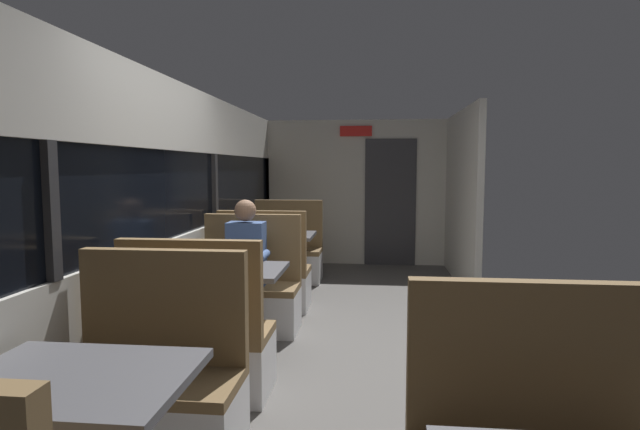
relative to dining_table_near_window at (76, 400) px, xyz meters
The scene contains 14 objects.
ground_plane 2.36m from the dining_table_near_window, 66.82° to the left, with size 3.30×9.20×0.02m, color #514F4C.
carriage_window_panel_left 2.21m from the dining_table_near_window, 104.90° to the left, with size 0.09×8.48×2.30m.
carriage_end_bulkhead 6.38m from the dining_table_near_window, 81.37° to the left, with size 2.90×0.11×2.30m.
carriage_aisle_panel_right 5.63m from the dining_table_near_window, 65.26° to the left, with size 0.08×2.40×2.30m, color beige.
dining_table_near_window is the anchor object (origin of this frame).
bench_near_window_facing_entry 0.77m from the dining_table_near_window, 90.00° to the left, with size 0.95×0.50×1.10m.
dining_table_mid_window 2.13m from the dining_table_near_window, 90.00° to the left, with size 0.90×0.70×0.74m.
bench_mid_window_facing_end 1.47m from the dining_table_near_window, 90.00° to the left, with size 0.95×0.50×1.10m.
bench_mid_window_facing_entry 2.85m from the dining_table_near_window, 90.00° to the left, with size 0.95×0.50×1.10m.
dining_table_far_window 4.26m from the dining_table_near_window, 90.00° to the left, with size 0.90×0.70×0.74m.
bench_far_window_facing_end 3.58m from the dining_table_near_window, 90.00° to the left, with size 0.95×0.50×1.10m.
bench_far_window_facing_entry 4.97m from the dining_table_near_window, 90.00° to the left, with size 0.95×0.50×1.10m.
seated_passenger 2.76m from the dining_table_near_window, 90.00° to the left, with size 0.47×0.55×1.26m.
coffee_cup_primary 2.13m from the dining_table_near_window, 93.98° to the left, with size 0.07×0.07×0.09m.
Camera 1 is at (0.27, -3.91, 1.56)m, focal length 28.41 mm.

